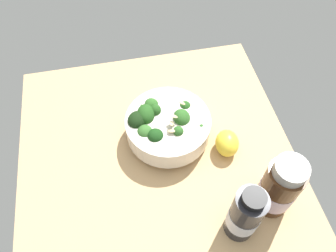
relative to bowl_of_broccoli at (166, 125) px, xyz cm
name	(u,v)px	position (x,y,z in cm)	size (l,w,h in cm)	color
ground_plane	(157,156)	(2.99, 3.56, -6.46)	(59.58, 59.58, 4.31)	tan
bowl_of_broccoli	(166,125)	(0.00, 0.00, 0.00)	(18.56, 18.38, 9.13)	silver
lemon_wedge	(227,143)	(-12.13, 6.10, -1.72)	(6.15, 5.03, 5.15)	yellow
bottle_tall	(245,215)	(-9.29, 23.24, 2.45)	(5.72, 5.72, 15.01)	black
bottle_short	(279,188)	(-17.14, 19.60, 2.34)	(6.98, 6.98, 15.06)	#472814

